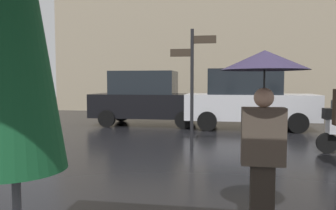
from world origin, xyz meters
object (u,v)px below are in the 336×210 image
Objects in this scene: street_signpost at (192,76)px; pedestrian_with_umbrella at (264,93)px; folded_patio_umbrella_near at (11,16)px; parked_car_left at (248,99)px; parked_car_right at (148,98)px.

pedestrian_with_umbrella is at bearing -75.51° from street_signpost.
folded_patio_umbrella_near is 0.94× the size of street_signpost.
pedestrian_with_umbrella is (1.27, 2.26, -0.38)m from folded_patio_umbrella_near.
pedestrian_with_umbrella is 4.48m from street_signpost.
parked_car_left reaches higher than parked_car_right.
parked_car_right is 1.48× the size of street_signpost.
pedestrian_with_umbrella is at bearing 60.67° from folded_patio_umbrella_near.
parked_car_left is (0.46, 8.07, -0.47)m from pedestrian_with_umbrella.
folded_patio_umbrella_near is at bearing -91.31° from street_signpost.
pedestrian_with_umbrella is 0.46× the size of parked_car_right.
street_signpost reaches higher than folded_patio_umbrella_near.
street_signpost is (0.15, 6.58, -0.13)m from folded_patio_umbrella_near.
parked_car_left is at bearing 80.52° from folded_patio_umbrella_near.
street_signpost reaches higher than parked_car_right.
folded_patio_umbrella_near is at bearing -61.79° from pedestrian_with_umbrella.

